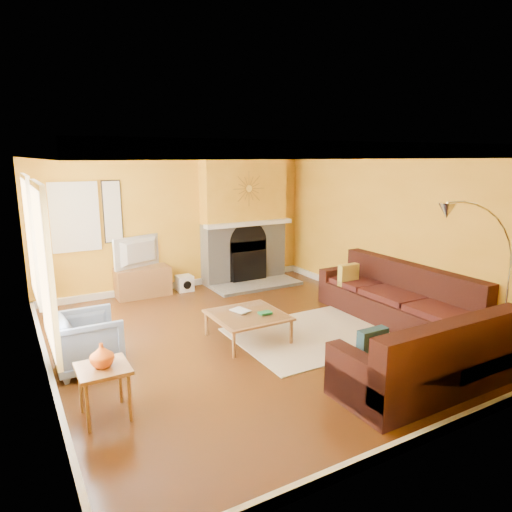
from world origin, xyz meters
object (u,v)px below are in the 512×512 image
side_table (105,392)px  coffee_table (248,326)px  arc_lamp (478,293)px  armchair (88,341)px  media_console (143,282)px  sectional_sofa (366,311)px

side_table → coffee_table: bearing=25.3°
coffee_table → side_table: side_table is taller
arc_lamp → armchair: bearing=147.5°
coffee_table → arc_lamp: 3.04m
media_console → armchair: (-1.43, -2.63, 0.08)m
coffee_table → arc_lamp: size_ratio=0.47×
coffee_table → armchair: size_ratio=1.29×
media_console → arc_lamp: 5.76m
sectional_sofa → side_table: (-3.64, -0.17, -0.17)m
coffee_table → media_console: bearing=104.4°
sectional_sofa → side_table: bearing=-177.4°
sectional_sofa → armchair: 3.74m
coffee_table → armchair: 2.17m
sectional_sofa → coffee_table: bearing=148.6°
media_console → coffee_table: bearing=-75.6°
media_console → side_table: (-1.48, -3.86, 0.00)m
side_table → armchair: bearing=87.6°
coffee_table → arc_lamp: arc_lamp is taller
media_console → armchair: size_ratio=1.29×
media_console → side_table: 4.13m
sectional_sofa → arc_lamp: size_ratio=1.68×
sectional_sofa → side_table: size_ratio=6.48×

